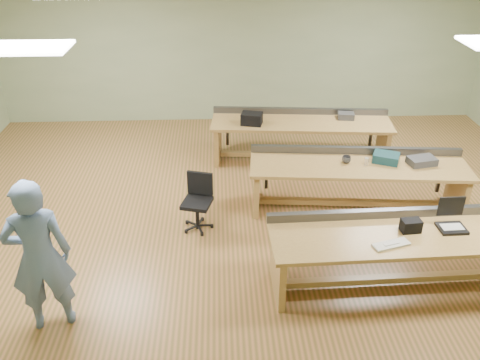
# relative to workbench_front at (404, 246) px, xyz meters

# --- Properties ---
(floor) EXTENTS (10.00, 10.00, 0.00)m
(floor) POSITION_rel_workbench_front_xyz_m (-1.68, 1.51, -0.56)
(floor) COLOR #A3683D
(floor) RESTS_ON ground
(ceiling) EXTENTS (10.00, 10.00, 0.00)m
(ceiling) POSITION_rel_workbench_front_xyz_m (-1.68, 1.51, 2.44)
(ceiling) COLOR silver
(ceiling) RESTS_ON wall_back
(wall_back) EXTENTS (10.00, 0.04, 3.00)m
(wall_back) POSITION_rel_workbench_front_xyz_m (-1.68, 5.51, 0.94)
(wall_back) COLOR #9AAA81
(wall_back) RESTS_ON floor
(fluor_panels) EXTENTS (6.20, 3.50, 0.03)m
(fluor_panels) POSITION_rel_workbench_front_xyz_m (-1.68, 1.51, 2.41)
(fluor_panels) COLOR white
(fluor_panels) RESTS_ON ceiling
(workbench_front) EXTENTS (3.27, 0.97, 0.86)m
(workbench_front) POSITION_rel_workbench_front_xyz_m (0.00, 0.00, 0.00)
(workbench_front) COLOR tan
(workbench_front) RESTS_ON floor
(workbench_mid) EXTENTS (3.29, 1.14, 0.86)m
(workbench_mid) POSITION_rel_workbench_front_xyz_m (-0.12, 1.80, -0.00)
(workbench_mid) COLOR tan
(workbench_mid) RESTS_ON floor
(workbench_back) EXTENTS (3.24, 1.11, 0.86)m
(workbench_back) POSITION_rel_workbench_front_xyz_m (-0.72, 3.50, -0.00)
(workbench_back) COLOR tan
(workbench_back) RESTS_ON floor
(person) EXTENTS (0.76, 0.60, 1.83)m
(person) POSITION_rel_workbench_front_xyz_m (-4.09, -0.49, 0.35)
(person) COLOR slate
(person) RESTS_ON floor
(laptop_base) EXTENTS (0.33, 0.27, 0.03)m
(laptop_base) POSITION_rel_workbench_front_xyz_m (0.55, 0.04, 0.20)
(laptop_base) COLOR black
(laptop_base) RESTS_ON workbench_front
(laptop_screen) EXTENTS (0.32, 0.03, 0.25)m
(laptop_screen) POSITION_rel_workbench_front_xyz_m (0.55, 0.17, 0.44)
(laptop_screen) COLOR black
(laptop_screen) RESTS_ON laptop_base
(keyboard) EXTENTS (0.46, 0.26, 0.02)m
(keyboard) POSITION_rel_workbench_front_xyz_m (-0.26, -0.24, 0.20)
(keyboard) COLOR beige
(keyboard) RESTS_ON workbench_front
(camera_bag) EXTENTS (0.24, 0.17, 0.15)m
(camera_bag) POSITION_rel_workbench_front_xyz_m (0.05, 0.03, 0.26)
(camera_bag) COLOR black
(camera_bag) RESTS_ON workbench_front
(task_chair) EXTENTS (0.55, 0.55, 0.82)m
(task_chair) POSITION_rel_workbench_front_xyz_m (-2.51, 1.35, -0.26)
(task_chair) COLOR black
(task_chair) RESTS_ON floor
(parts_bin_teal) EXTENTS (0.45, 0.41, 0.13)m
(parts_bin_teal) POSITION_rel_workbench_front_xyz_m (0.30, 1.85, 0.25)
(parts_bin_teal) COLOR #12343A
(parts_bin_teal) RESTS_ON workbench_mid
(parts_bin_grey) EXTENTS (0.44, 0.33, 0.11)m
(parts_bin_grey) POSITION_rel_workbench_front_xyz_m (0.80, 1.74, 0.24)
(parts_bin_grey) COLOR #333335
(parts_bin_grey) RESTS_ON workbench_mid
(mug) EXTENTS (0.14, 0.14, 0.10)m
(mug) POSITION_rel_workbench_front_xyz_m (-0.30, 1.84, 0.24)
(mug) COLOR #333335
(mug) RESTS_ON workbench_mid
(drinks_can) EXTENTS (0.07, 0.07, 0.11)m
(drinks_can) POSITION_rel_workbench_front_xyz_m (-0.02, 1.75, 0.24)
(drinks_can) COLOR silver
(drinks_can) RESTS_ON workbench_mid
(storage_box_back) EXTENTS (0.41, 0.33, 0.20)m
(storage_box_back) POSITION_rel_workbench_front_xyz_m (-1.61, 3.39, 0.29)
(storage_box_back) COLOR black
(storage_box_back) RESTS_ON workbench_back
(tray_back) EXTENTS (0.31, 0.25, 0.11)m
(tray_back) POSITION_rel_workbench_front_xyz_m (0.09, 3.56, 0.24)
(tray_back) COLOR #333335
(tray_back) RESTS_ON workbench_back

